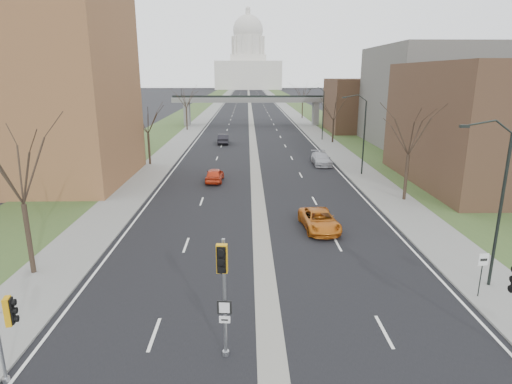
{
  "coord_description": "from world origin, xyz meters",
  "views": [
    {
      "loc": [
        -0.93,
        -14.23,
        10.87
      ],
      "look_at": [
        -0.4,
        11.54,
        3.75
      ],
      "focal_mm": 30.0,
      "sensor_mm": 36.0,
      "label": 1
    }
  ],
  "objects_px": {
    "speed_limit_sign": "(482,267)",
    "car_left_near": "(215,175)",
    "car_left_far": "(223,139)",
    "signal_pole_median": "(223,280)",
    "car_right_mid": "(321,159)",
    "car_right_near": "(319,220)"
  },
  "relations": [
    {
      "from": "car_left_near",
      "to": "car_right_near",
      "type": "distance_m",
      "value": 16.81
    },
    {
      "from": "speed_limit_sign",
      "to": "car_left_far",
      "type": "bearing_deg",
      "value": 102.3
    },
    {
      "from": "speed_limit_sign",
      "to": "car_right_mid",
      "type": "xyz_separation_m",
      "value": [
        -2.39,
        32.85,
        -0.96
      ]
    },
    {
      "from": "car_left_far",
      "to": "car_left_near",
      "type": "bearing_deg",
      "value": 89.71
    },
    {
      "from": "car_right_near",
      "to": "signal_pole_median",
      "type": "bearing_deg",
      "value": -117.37
    },
    {
      "from": "speed_limit_sign",
      "to": "car_left_near",
      "type": "distance_m",
      "value": 28.71
    },
    {
      "from": "car_left_near",
      "to": "car_right_mid",
      "type": "height_order",
      "value": "car_right_mid"
    },
    {
      "from": "car_left_far",
      "to": "car_right_near",
      "type": "height_order",
      "value": "car_left_far"
    },
    {
      "from": "speed_limit_sign",
      "to": "car_left_near",
      "type": "height_order",
      "value": "speed_limit_sign"
    },
    {
      "from": "speed_limit_sign",
      "to": "car_left_near",
      "type": "relative_size",
      "value": 0.55
    },
    {
      "from": "signal_pole_median",
      "to": "car_right_mid",
      "type": "distance_m",
      "value": 38.81
    },
    {
      "from": "signal_pole_median",
      "to": "car_left_near",
      "type": "distance_m",
      "value": 29.24
    },
    {
      "from": "speed_limit_sign",
      "to": "car_right_near",
      "type": "xyz_separation_m",
      "value": [
        -6.36,
        10.03,
        -1.01
      ]
    },
    {
      "from": "signal_pole_median",
      "to": "car_right_near",
      "type": "relative_size",
      "value": 0.99
    },
    {
      "from": "signal_pole_median",
      "to": "speed_limit_sign",
      "type": "relative_size",
      "value": 2.16
    },
    {
      "from": "car_left_near",
      "to": "car_left_far",
      "type": "distance_m",
      "value": 25.35
    },
    {
      "from": "car_left_far",
      "to": "car_right_near",
      "type": "xyz_separation_m",
      "value": [
        9.07,
        -39.79,
        -0.09
      ]
    },
    {
      "from": "speed_limit_sign",
      "to": "car_left_near",
      "type": "xyz_separation_m",
      "value": [
        -14.97,
        24.48,
        -0.99
      ]
    },
    {
      "from": "car_right_near",
      "to": "car_right_mid",
      "type": "height_order",
      "value": "car_right_mid"
    },
    {
      "from": "car_left_far",
      "to": "speed_limit_sign",
      "type": "bearing_deg",
      "value": 105.88
    },
    {
      "from": "car_left_far",
      "to": "car_right_near",
      "type": "relative_size",
      "value": 0.95
    },
    {
      "from": "signal_pole_median",
      "to": "speed_limit_sign",
      "type": "bearing_deg",
      "value": 24.4
    }
  ]
}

